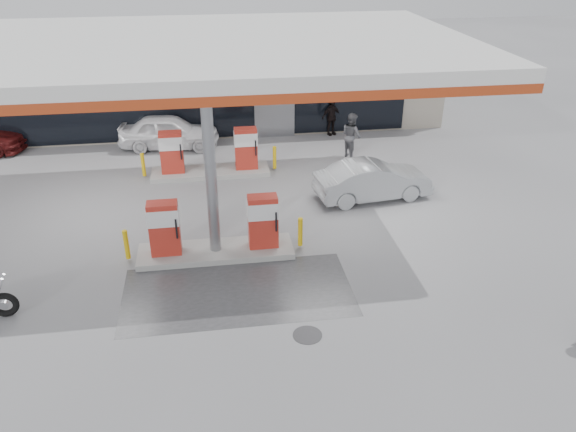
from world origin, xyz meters
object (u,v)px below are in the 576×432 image
object	(u,v)px
biker_walking	(331,117)
attendant	(351,135)
pump_island_far	(210,157)
sedan_white	(169,132)
pump_island_near	(215,233)
hatchback_silver	(373,181)

from	to	relation	value
biker_walking	attendant	bearing A→B (deg)	-106.32
pump_island_far	sedan_white	bearing A→B (deg)	117.15
pump_island_near	hatchback_silver	xyz separation A→B (m)	(5.58, 3.02, -0.04)
hatchback_silver	sedan_white	bearing A→B (deg)	42.34
sedan_white	biker_walking	distance (m)	7.25
pump_island_far	attendant	world-z (taller)	attendant
biker_walking	hatchback_silver	bearing A→B (deg)	-110.83
sedan_white	hatchback_silver	world-z (taller)	sedan_white
attendant	pump_island_near	bearing A→B (deg)	119.03
sedan_white	attendant	world-z (taller)	attendant
pump_island_far	biker_walking	xyz separation A→B (m)	(5.58, 3.80, 0.12)
pump_island_near	biker_walking	distance (m)	11.28
pump_island_near	sedan_white	size ratio (longest dim) A/B	1.22
attendant	hatchback_silver	world-z (taller)	attendant
pump_island_near	pump_island_far	size ratio (longest dim) A/B	1.00
pump_island_far	hatchback_silver	xyz separation A→B (m)	(5.58, -2.98, -0.04)
pump_island_far	biker_walking	size ratio (longest dim) A/B	3.09
pump_island_near	biker_walking	size ratio (longest dim) A/B	3.09
pump_island_near	sedan_white	bearing A→B (deg)	100.12
attendant	hatchback_silver	xyz separation A→B (m)	(-0.22, -3.98, -0.26)
pump_island_near	sedan_white	world-z (taller)	pump_island_near
pump_island_near	pump_island_far	xyz separation A→B (m)	(0.00, 6.00, 0.00)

